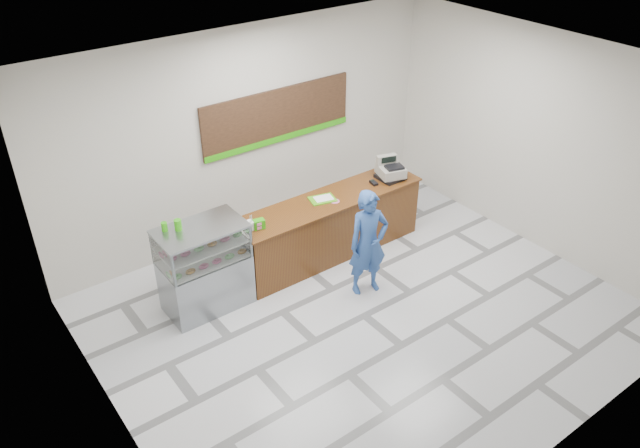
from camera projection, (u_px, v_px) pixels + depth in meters
floor at (365, 316)px, 8.91m from camera, size 7.00×7.00×0.00m
back_wall at (249, 134)px, 10.03m from camera, size 7.00×0.00×7.00m
ceiling at (376, 78)px, 7.06m from camera, size 7.00×7.00×0.00m
sales_counter at (330, 227)px, 9.98m from camera, size 3.26×0.76×1.03m
display_case at (205, 267)px, 8.77m from camera, size 1.22×0.72×1.33m
menu_board at (278, 117)px, 10.19m from camera, size 2.80×0.06×0.90m
cash_register at (390, 170)px, 10.22m from camera, size 0.50×0.51×0.38m
card_terminal at (374, 183)px, 10.11m from camera, size 0.11×0.18×0.04m
serving_tray at (323, 199)px, 9.67m from camera, size 0.46×0.38×0.02m
napkin_box at (249, 225)px, 8.93m from camera, size 0.15×0.15×0.12m
straw_cup at (251, 226)px, 8.91m from camera, size 0.09×0.09×0.13m
promo_box at (259, 224)px, 8.94m from camera, size 0.18×0.14×0.14m
donut_decal at (335, 201)px, 9.63m from camera, size 0.16×0.16×0.00m
green_cup_left at (164, 227)px, 8.32m from camera, size 0.08×0.08×0.13m
green_cup_right at (178, 225)px, 8.34m from camera, size 0.10×0.10×0.16m
customer at (368, 243)px, 9.01m from camera, size 0.68×0.54×1.66m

